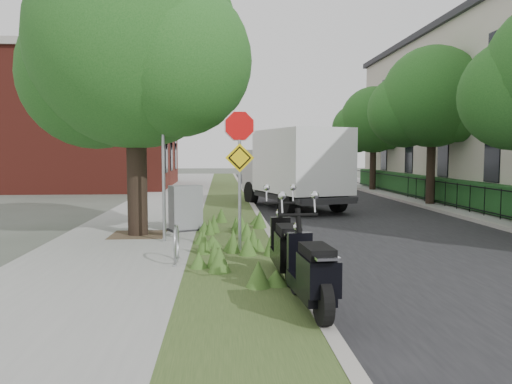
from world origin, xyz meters
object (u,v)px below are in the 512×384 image
at_px(sign_assembly, 240,151).
at_px(scooter_near, 287,252).
at_px(box_truck, 294,165).
at_px(utility_cabinet, 186,209).
at_px(scooter_far, 313,279).

height_order(sign_assembly, scooter_near, sign_assembly).
bearing_deg(sign_assembly, box_truck, 74.05).
relative_size(box_truck, utility_cabinet, 5.11).
distance_m(scooter_near, box_truck, 11.67).
bearing_deg(scooter_far, box_truck, 82.66).
bearing_deg(box_truck, scooter_far, -97.34).
xyz_separation_m(scooter_near, scooter_far, (0.11, -1.84, 0.00)).
bearing_deg(scooter_near, sign_assembly, 105.12).
xyz_separation_m(sign_assembly, utility_cabinet, (-1.40, 2.92, -1.61)).
xyz_separation_m(scooter_far, box_truck, (1.71, 13.30, 1.18)).
height_order(sign_assembly, scooter_far, sign_assembly).
bearing_deg(utility_cabinet, sign_assembly, -64.36).
bearing_deg(sign_assembly, utility_cabinet, 115.64).
height_order(scooter_near, box_truck, box_truck).
distance_m(scooter_far, box_truck, 13.46).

